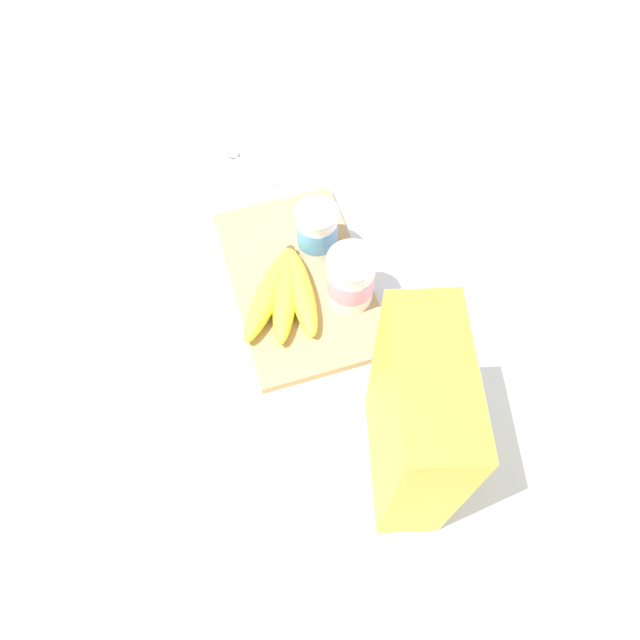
# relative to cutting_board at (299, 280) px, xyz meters

# --- Properties ---
(ground_plane) EXTENTS (2.40, 2.40, 0.00)m
(ground_plane) POSITION_rel_cutting_board_xyz_m (0.00, 0.00, -0.01)
(ground_plane) COLOR silver
(cutting_board) EXTENTS (0.34, 0.21, 0.02)m
(cutting_board) POSITION_rel_cutting_board_xyz_m (0.00, 0.00, 0.00)
(cutting_board) COLOR tan
(cutting_board) RESTS_ON ground_plane
(cereal_box) EXTENTS (0.19, 0.12, 0.29)m
(cereal_box) POSITION_rel_cutting_board_xyz_m (0.32, 0.05, 0.14)
(cereal_box) COLOR yellow
(cereal_box) RESTS_ON ground_plane
(yogurt_cup_front) EXTENTS (0.07, 0.07, 0.09)m
(yogurt_cup_front) POSITION_rel_cutting_board_xyz_m (-0.05, 0.05, 0.05)
(yogurt_cup_front) COLOR white
(yogurt_cup_front) RESTS_ON cutting_board
(yogurt_cup_back) EXTENTS (0.07, 0.07, 0.10)m
(yogurt_cup_back) POSITION_rel_cutting_board_xyz_m (0.06, 0.07, 0.06)
(yogurt_cup_back) COLOR white
(yogurt_cup_back) RESTS_ON cutting_board
(banana_bunch) EXTENTS (0.18, 0.14, 0.03)m
(banana_bunch) POSITION_rel_cutting_board_xyz_m (0.03, -0.03, 0.03)
(banana_bunch) COLOR yellow
(banana_bunch) RESTS_ON cutting_board
(spoon) EXTENTS (0.12, 0.08, 0.01)m
(spoon) POSITION_rel_cutting_board_xyz_m (-0.29, -0.03, -0.00)
(spoon) COLOR silver
(spoon) RESTS_ON ground_plane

